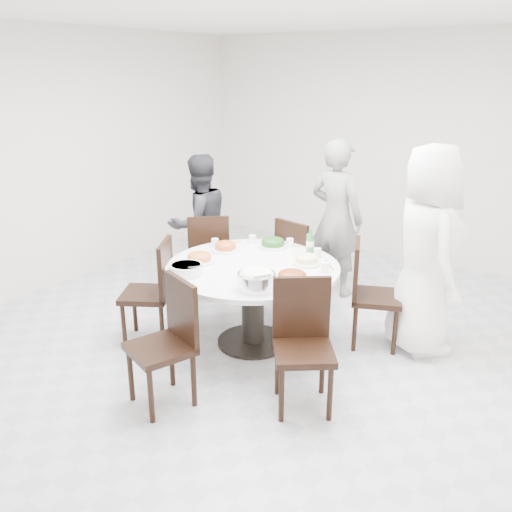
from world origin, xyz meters
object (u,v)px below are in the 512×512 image
Objects in this scene: chair_sw at (146,292)px; beverage_bottle at (310,242)px; chair_n at (303,263)px; chair_ne at (376,295)px; rice_bowl at (257,281)px; soup_bowl at (186,269)px; diner_middle at (336,218)px; chair_s at (160,346)px; chair_nw at (208,255)px; diner_left at (199,224)px; chair_se at (304,349)px; dining_table at (253,305)px; diner_right at (426,251)px.

chair_sw is 3.88× the size of beverage_bottle.
chair_ne is at bearing 171.04° from chair_n.
rice_bowl is at bearing 127.28° from chair_ne.
soup_bowl is (-0.30, -1.44, 0.32)m from chair_n.
beverage_bottle is at bearing 109.11° from diner_middle.
soup_bowl is (-0.31, 0.66, 0.32)m from chair_s.
chair_nw is 0.56× the size of diner_middle.
diner_left is at bearing 37.36° from diner_middle.
dining_table is at bearing 108.30° from chair_se.
chair_sw is (-0.82, -0.49, 0.10)m from dining_table.
chair_ne is at bearing 7.18° from beverage_bottle.
chair_nw is (-1.89, -0.01, 0.00)m from chair_ne.
diner_left reaches higher than chair_s.
chair_nw is 2.19m from chair_se.
soup_bowl is (-0.33, -0.48, 0.42)m from dining_table.
chair_nw is 3.88× the size of beverage_bottle.
rice_bowl reaches higher than soup_bowl.
chair_sw is 0.58m from soup_bowl.
chair_se is (0.88, 0.54, 0.00)m from chair_s.
diner_right reaches higher than chair_ne.
chair_ne and chair_s have the same top height.
chair_sw is 0.53× the size of diner_right.
chair_sw is 1.67m from chair_se.
diner_middle is (-0.80, 2.08, 0.37)m from chair_se.
diner_left is at bearing 142.00° from chair_s.
diner_middle is at bearing 17.30° from diner_right.
diner_right is at bearing 91.26° from chair_sw.
chair_se is at bearing 117.43° from diner_middle.
diner_middle is 5.71× the size of rice_bowl.
rice_bowl is at bearing 63.29° from chair_sw.
diner_left is 5.10× the size of rice_bowl.
chair_ne is 1.00m from chair_n.
chair_s is 0.87m from rice_bowl.
diner_right is at bearing 52.58° from rice_bowl.
soup_bowl is (-0.39, -1.97, -0.05)m from diner_middle.
diner_left is (-1.18, 1.87, 0.28)m from chair_s.
chair_n is at bearing 125.39° from beverage_bottle.
chair_ne is at bearing 105.04° from diner_left.
diner_left is (-1.18, -0.23, 0.28)m from chair_n.
diner_left is at bearing 49.33° from diner_right.
dining_table is 0.83× the size of diner_right.
soup_bowl is at bearing 137.80° from chair_se.
chair_sw reaches higher than rice_bowl.
chair_sw is 0.56× the size of diner_middle.
chair_ne is 0.63× the size of diner_left.
chair_n is at bearing 109.83° from chair_s.
beverage_bottle is (-0.58, 1.12, 0.40)m from chair_se.
soup_bowl is 1.18m from beverage_bottle.
chair_sw and chair_se have the same top height.
diner_middle is (-0.85, 0.88, 0.37)m from chair_ne.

